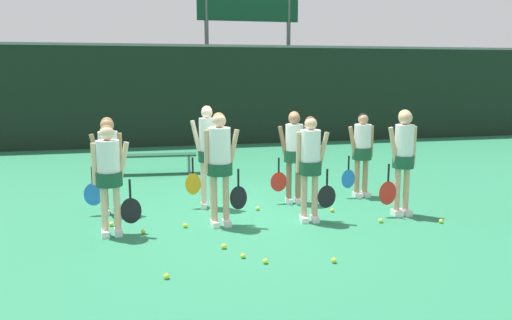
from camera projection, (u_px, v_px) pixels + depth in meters
The scene contains 24 objects.
ground_plane at pixel (253, 213), 8.50m from camera, with size 140.00×140.00×0.00m, color #26724C.
fence_windscreen at pixel (199, 95), 16.02m from camera, with size 60.00×0.08×3.23m.
scoreboard at pixel (248, 9), 16.88m from camera, with size 3.49×0.15×5.77m.
bench_courtside at pixel (155, 157), 11.68m from camera, with size 1.95×0.50×0.47m.
player_0 at pixel (109, 171), 7.20m from camera, with size 0.67×0.38×1.63m.
player_1 at pixel (220, 159), 7.64m from camera, with size 0.67×0.39×1.77m.
player_2 at pixel (311, 161), 7.88m from camera, with size 0.66×0.37×1.69m.
player_3 at pixel (403, 153), 8.21m from camera, with size 0.65×0.35×1.77m.
player_4 at pixel (108, 157), 8.31m from camera, with size 0.66×0.37×1.64m.
player_5 at pixel (207, 149), 8.68m from camera, with size 0.61×0.33×1.80m.
player_6 at pixel (293, 150), 9.01m from camera, with size 0.65×0.36×1.68m.
player_7 at pixel (362, 149), 9.47m from camera, with size 0.64×0.37×1.61m.
tennis_ball_0 at pixel (143, 231), 7.41m from camera, with size 0.07×0.07×0.07m, color #CCE033.
tennis_ball_1 at pixel (243, 256), 6.44m from camera, with size 0.06×0.06×0.06m, color #CCE033.
tennis_ball_2 at pixel (166, 276), 5.80m from camera, with size 0.07×0.07×0.07m, color #CCE033.
tennis_ball_3 at pixel (185, 225), 7.70m from camera, with size 0.07×0.07×0.07m, color #CCE033.
tennis_ball_4 at pixel (332, 210), 8.55m from camera, with size 0.07×0.07×0.07m, color #CCE033.
tennis_ball_5 at pixel (111, 224), 7.77m from camera, with size 0.07×0.07×0.07m, color #CCE033.
tennis_ball_6 at pixel (441, 221), 7.93m from camera, with size 0.07×0.07×0.07m, color #CCE033.
tennis_ball_7 at pixel (224, 246), 6.78m from camera, with size 0.07×0.07×0.07m, color #CCE033.
tennis_ball_8 at pixel (257, 208), 8.66m from camera, with size 0.07×0.07×0.07m, color #CCE033.
tennis_ball_9 at pixel (381, 221), 7.95m from camera, with size 0.07×0.07×0.07m, color #CCE033.
tennis_ball_10 at pixel (334, 260), 6.28m from camera, with size 0.07×0.07×0.07m, color #CCE033.
tennis_ball_11 at pixel (265, 261), 6.26m from camera, with size 0.06×0.06×0.06m, color #CCE033.
Camera 1 is at (-1.77, -8.02, 2.38)m, focal length 35.00 mm.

